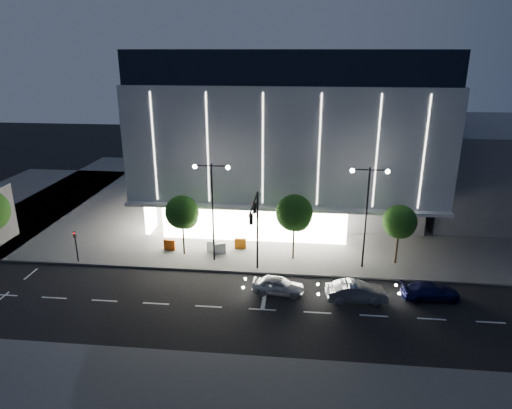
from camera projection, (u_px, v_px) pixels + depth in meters
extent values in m
plane|color=black|center=(238.00, 298.00, 34.90)|extent=(160.00, 160.00, 0.00)
cube|color=#474747|center=(305.00, 200.00, 56.97)|extent=(70.00, 40.00, 0.15)
cube|color=#4C4C51|center=(289.00, 185.00, 56.54)|extent=(28.00, 21.00, 4.00)
cube|color=#A2A1A7|center=(290.00, 127.00, 52.23)|extent=(30.00, 25.00, 11.00)
cube|color=black|center=(291.00, 63.00, 49.95)|extent=(29.40, 24.50, 3.00)
cube|color=white|center=(253.00, 223.00, 44.32)|extent=(18.00, 0.40, 3.60)
cube|color=white|center=(161.00, 202.00, 50.36)|extent=(0.40, 10.00, 3.60)
cube|color=#A2A1A7|center=(284.00, 207.00, 42.41)|extent=(30.00, 2.00, 0.30)
cube|color=white|center=(285.00, 150.00, 40.45)|extent=(24.00, 0.06, 10.00)
cube|color=#4C4C51|center=(486.00, 166.00, 53.33)|extent=(16.00, 20.00, 10.00)
cylinder|color=black|center=(257.00, 232.00, 38.19)|extent=(0.18, 0.18, 7.00)
cylinder|color=black|center=(254.00, 204.00, 34.32)|extent=(0.14, 5.80, 0.14)
cube|color=black|center=(255.00, 208.00, 35.18)|extent=(0.28, 0.18, 0.85)
cube|color=black|center=(251.00, 219.00, 32.92)|extent=(0.28, 0.18, 0.85)
sphere|color=#FF0C0C|center=(253.00, 204.00, 35.09)|extent=(0.14, 0.14, 0.14)
cylinder|color=black|center=(213.00, 214.00, 39.38)|extent=(0.16, 0.16, 9.00)
cylinder|color=black|center=(203.00, 166.00, 38.05)|extent=(1.40, 0.10, 0.10)
cylinder|color=black|center=(220.00, 166.00, 37.92)|extent=(1.40, 0.10, 0.10)
sphere|color=white|center=(195.00, 167.00, 38.15)|extent=(0.36, 0.36, 0.36)
sphere|color=white|center=(228.00, 167.00, 37.88)|extent=(0.36, 0.36, 0.36)
cylinder|color=black|center=(366.00, 220.00, 38.11)|extent=(0.16, 0.16, 9.00)
cylinder|color=black|center=(361.00, 170.00, 36.79)|extent=(1.40, 0.10, 0.10)
cylinder|color=black|center=(379.00, 170.00, 36.65)|extent=(1.40, 0.10, 0.10)
sphere|color=white|center=(352.00, 171.00, 36.89)|extent=(0.36, 0.36, 0.36)
sphere|color=white|center=(388.00, 172.00, 36.61)|extent=(0.36, 0.36, 0.36)
cylinder|color=black|center=(76.00, 247.00, 40.11)|extent=(0.12, 0.12, 3.00)
cube|color=black|center=(75.00, 235.00, 39.72)|extent=(0.22, 0.16, 0.55)
sphere|color=#FF0C0C|center=(74.00, 233.00, 39.57)|extent=(0.10, 0.10, 0.10)
cylinder|color=black|center=(183.00, 236.00, 41.46)|extent=(0.16, 0.16, 3.78)
sphere|color=#183F11|center=(182.00, 212.00, 40.71)|extent=(3.02, 3.02, 3.02)
sphere|color=#183F11|center=(186.00, 217.00, 41.04)|extent=(2.16, 2.16, 2.16)
sphere|color=#183F11|center=(179.00, 216.00, 40.70)|extent=(1.94, 1.94, 1.94)
cylinder|color=black|center=(293.00, 239.00, 40.44)|extent=(0.16, 0.16, 4.06)
sphere|color=#183F11|center=(294.00, 213.00, 39.63)|extent=(3.25, 3.25, 3.25)
sphere|color=#183F11|center=(298.00, 218.00, 39.98)|extent=(2.32, 2.32, 2.32)
sphere|color=#183F11|center=(291.00, 217.00, 39.63)|extent=(2.09, 2.09, 2.09)
cylinder|color=black|center=(397.00, 246.00, 39.63)|extent=(0.16, 0.16, 3.64)
sphere|color=#183F11|center=(400.00, 222.00, 38.91)|extent=(2.91, 2.91, 2.91)
sphere|color=#183F11|center=(402.00, 227.00, 39.23)|extent=(2.08, 2.08, 2.08)
sphere|color=#183F11|center=(397.00, 226.00, 38.89)|extent=(1.87, 1.87, 1.87)
imported|color=#AFB1B8|center=(278.00, 285.00, 35.28)|extent=(4.20, 2.08, 1.38)
imported|color=#97999E|center=(356.00, 292.00, 34.24)|extent=(4.68, 2.06, 1.50)
imported|color=#111243|center=(430.00, 291.00, 34.52)|extent=(4.56, 2.27, 1.27)
cube|color=#C8490B|center=(170.00, 245.00, 42.67)|extent=(1.13, 0.42, 1.00)
cube|color=silver|center=(220.00, 248.00, 41.90)|extent=(1.12, 0.59, 1.00)
cube|color=orange|center=(240.00, 243.00, 42.96)|extent=(1.12, 0.36, 1.00)
cube|color=white|center=(213.00, 246.00, 42.41)|extent=(1.13, 0.41, 1.00)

